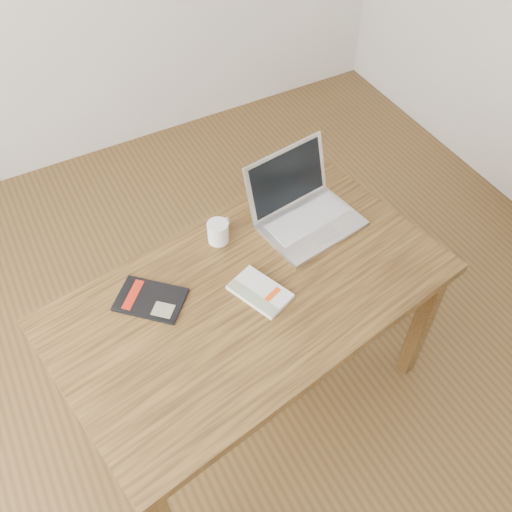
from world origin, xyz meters
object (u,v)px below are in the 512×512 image
white_guidebook (260,292)px  desk (252,306)px  coffee_mug (218,231)px  black_guidebook (150,300)px  laptop (303,208)px

white_guidebook → desk: bearing=113.9°
coffee_mug → white_guidebook: bearing=-117.7°
white_guidebook → black_guidebook: 0.38m
desk → laptop: laptop is taller
coffee_mug → laptop: bearing=-39.5°
white_guidebook → laptop: laptop is taller
white_guidebook → black_guidebook: (-0.35, 0.15, -0.00)m
desk → coffee_mug: 0.31m
laptop → desk: bearing=-155.6°
black_guidebook → coffee_mug: size_ratio=2.52×
desk → white_guidebook: size_ratio=6.28×
desk → white_guidebook: bearing=-55.1°
white_guidebook → coffee_mug: 0.30m
coffee_mug → desk: bearing=-121.9°
desk → black_guidebook: bearing=148.1°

